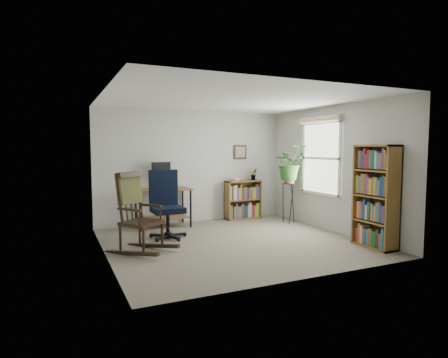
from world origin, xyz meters
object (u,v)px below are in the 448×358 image
desk (163,208)px  low_bookshelf (243,200)px  office_chair (168,204)px  tall_bookshelf (376,196)px  rocking_chair (142,212)px

desk → low_bookshelf: low_bookshelf is taller
low_bookshelf → desk: bearing=-176.4°
office_chair → tall_bookshelf: tall_bookshelf is taller
desk → office_chair: 1.03m
rocking_chair → office_chair: bearing=12.2°
desk → low_bookshelf: (1.89, 0.12, 0.04)m
tall_bookshelf → office_chair: bearing=145.7°
desk → tall_bookshelf: (2.69, -2.95, 0.43)m
low_bookshelf → tall_bookshelf: (0.80, -3.07, 0.39)m
low_bookshelf → office_chair: bearing=-151.9°
rocking_chair → low_bookshelf: (2.68, 1.80, -0.19)m
office_chair → tall_bookshelf: (2.87, -1.96, 0.21)m
office_chair → low_bookshelf: 2.36m
desk → rocking_chair: rocking_chair is taller
office_chair → rocking_chair: bearing=-132.9°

